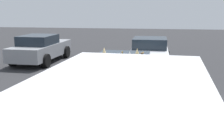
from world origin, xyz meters
The scene contains 4 objects.
ground_plane centered at (0.00, 0.00, 0.00)m, with size 60.00×60.00×0.00m, color #2D2D30.
art_car_decorated centered at (0.06, 0.00, 0.68)m, with size 4.55×2.14×1.65m.
parked_sedan_row_back_far centered at (4.90, -0.74, 0.69)m, with size 4.24×2.00×1.39m.
parked_sedan_row_back_center centered at (5.36, 4.97, 0.72)m, with size 4.55×2.10×1.44m.
Camera 1 is at (-8.46, -1.05, 2.82)m, focal length 44.68 mm.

